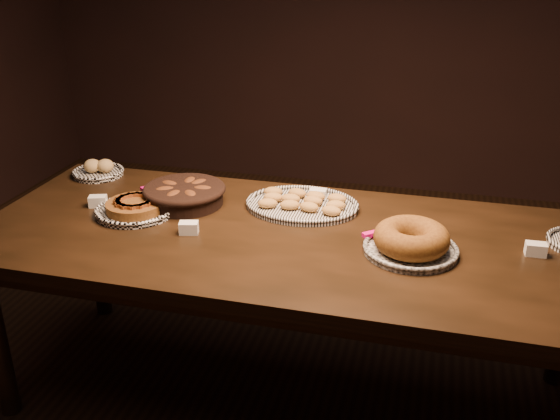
% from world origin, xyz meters
% --- Properties ---
extents(ground, '(5.00, 5.00, 0.00)m').
position_xyz_m(ground, '(0.00, 0.00, 0.00)').
color(ground, black).
rests_on(ground, ground).
extents(buffet_table, '(2.40, 1.00, 0.75)m').
position_xyz_m(buffet_table, '(0.00, 0.00, 0.68)').
color(buffet_table, black).
rests_on(buffet_table, ground).
extents(apple_tart_plate, '(0.33, 0.36, 0.06)m').
position_xyz_m(apple_tart_plate, '(-0.65, 0.03, 0.77)').
color(apple_tart_plate, white).
rests_on(apple_tart_plate, buffet_table).
extents(madeleine_platter, '(0.46, 0.37, 0.05)m').
position_xyz_m(madeleine_platter, '(-0.02, 0.25, 0.77)').
color(madeleine_platter, black).
rests_on(madeleine_platter, buffet_table).
extents(bundt_cake_plate, '(0.34, 0.38, 0.10)m').
position_xyz_m(bundt_cake_plate, '(0.43, -0.04, 0.79)').
color(bundt_cake_plate, black).
rests_on(bundt_cake_plate, buffet_table).
extents(croissant_basket, '(0.41, 0.41, 0.09)m').
position_xyz_m(croissant_basket, '(-0.50, 0.17, 0.80)').
color(croissant_basket, black).
rests_on(croissant_basket, buffet_table).
extents(bread_roll_plate, '(0.24, 0.24, 0.07)m').
position_xyz_m(bread_roll_plate, '(-1.02, 0.38, 0.77)').
color(bread_roll_plate, white).
rests_on(bread_roll_plate, buffet_table).
extents(tent_cards, '(1.77, 0.50, 0.04)m').
position_xyz_m(tent_cards, '(0.03, 0.07, 0.77)').
color(tent_cards, white).
rests_on(tent_cards, buffet_table).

